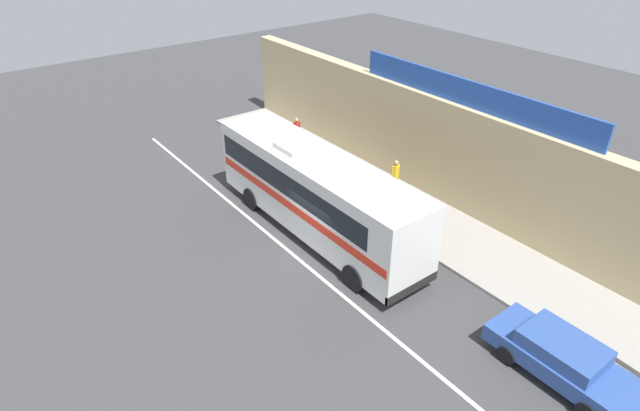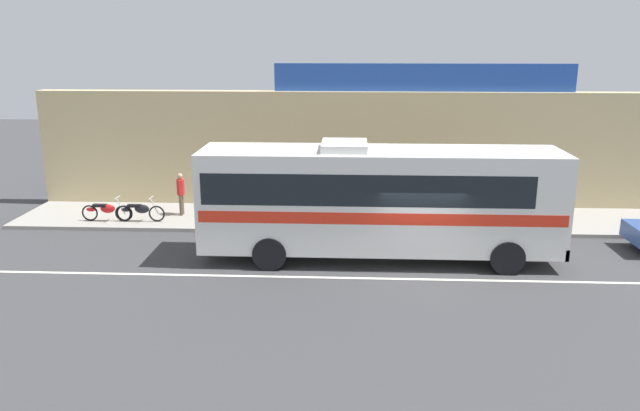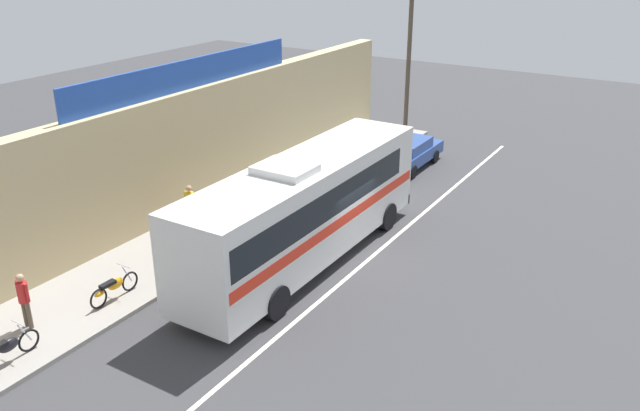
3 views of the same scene
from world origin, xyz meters
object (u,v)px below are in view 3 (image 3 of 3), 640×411
intercity_bus (304,206)px  motorcycle_green (113,287)px  motorcycle_red (6,349)px  pedestrian_by_curb (24,297)px  utility_pole (409,57)px  parked_car (408,152)px  pedestrian_far_left (190,204)px

intercity_bus → motorcycle_green: bearing=146.6°
motorcycle_red → pedestrian_by_curb: (1.34, 1.00, 0.54)m
pedestrian_by_curb → utility_pole: bearing=-4.0°
parked_car → pedestrian_far_left: size_ratio=2.58×
utility_pole → motorcycle_red: bearing=178.8°
intercity_bus → motorcycle_green: 6.38m
intercity_bus → parked_car: bearing=5.9°
utility_pole → pedestrian_far_left: size_ratio=4.90×
motorcycle_red → pedestrian_far_left: size_ratio=1.08×
motorcycle_red → pedestrian_by_curb: 1.76m
parked_car → motorcycle_red: parked_car is taller
motorcycle_red → pedestrian_by_curb: bearing=36.7°
intercity_bus → motorcycle_red: size_ratio=6.03×
intercity_bus → utility_pole: 14.51m
intercity_bus → motorcycle_green: intercity_bus is taller
intercity_bus → utility_pole: (14.02, 2.82, 2.44)m
motorcycle_green → pedestrian_far_left: 5.22m
pedestrian_far_left → pedestrian_by_curb: pedestrian_far_left is taller
parked_car → pedestrian_far_left: (-10.84, 3.75, 0.41)m
pedestrian_far_left → motorcycle_green: bearing=-164.1°
parked_car → motorcycle_green: size_ratio=2.44×
utility_pole → pedestrian_far_left: utility_pole is taller
motorcycle_green → motorcycle_red: same height
intercity_bus → motorcycle_green: size_ratio=6.12×
motorcycle_green → parked_car: bearing=-8.3°
intercity_bus → parked_car: 10.80m
parked_car → pedestrian_far_left: pedestrian_far_left is taller
intercity_bus → motorcycle_red: (-8.79, 3.31, -1.50)m
intercity_bus → pedestrian_far_left: size_ratio=6.49×
utility_pole → motorcycle_green: utility_pole is taller
intercity_bus → motorcycle_red: bearing=159.4°
utility_pole → pedestrian_by_curb: size_ratio=5.08×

